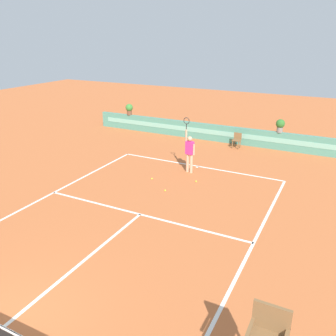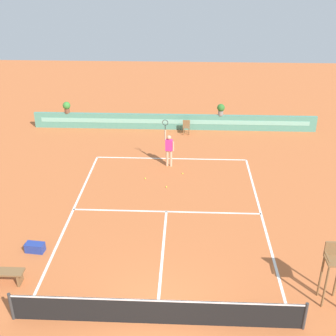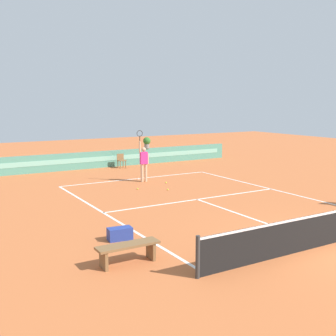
{
  "view_description": "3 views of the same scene",
  "coord_description": "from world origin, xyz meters",
  "px_view_note": "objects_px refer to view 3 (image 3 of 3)",
  "views": [
    {
      "loc": [
        5.97,
        -3.12,
        6.08
      ],
      "look_at": [
        -0.03,
        8.69,
        1.0
      ],
      "focal_mm": 37.54,
      "sensor_mm": 36.0,
      "label": 1
    },
    {
      "loc": [
        0.79,
        -9.66,
        10.07
      ],
      "look_at": [
        -0.03,
        8.69,
        1.0
      ],
      "focal_mm": 46.2,
      "sensor_mm": 36.0,
      "label": 2
    },
    {
      "loc": [
        -9.55,
        -7.36,
        3.95
      ],
      "look_at": [
        -0.03,
        8.69,
        1.0
      ],
      "focal_mm": 44.63,
      "sensor_mm": 36.0,
      "label": 3
    }
  ],
  "objects_px": {
    "ball_kid_chair": "(121,160)",
    "tennis_ball_near_baseline": "(138,189)",
    "tennis_ball_mid_court": "(168,189)",
    "gear_bag": "(120,234)",
    "potted_plant_right": "(147,142)",
    "tennis_player": "(144,161)",
    "bench_courtside": "(128,249)",
    "tennis_ball_by_sideline": "(166,183)"
  },
  "relations": [
    {
      "from": "tennis_ball_mid_court",
      "to": "tennis_ball_by_sideline",
      "type": "height_order",
      "value": "same"
    },
    {
      "from": "tennis_ball_mid_court",
      "to": "potted_plant_right",
      "type": "relative_size",
      "value": 0.09
    },
    {
      "from": "bench_courtside",
      "to": "gear_bag",
      "type": "relative_size",
      "value": 2.29
    },
    {
      "from": "ball_kid_chair",
      "to": "tennis_ball_near_baseline",
      "type": "distance_m",
      "value": 6.57
    },
    {
      "from": "gear_bag",
      "to": "tennis_ball_by_sideline",
      "type": "distance_m",
      "value": 8.64
    },
    {
      "from": "gear_bag",
      "to": "tennis_player",
      "type": "bearing_deg",
      "value": 58.17
    },
    {
      "from": "tennis_ball_by_sideline",
      "to": "gear_bag",
      "type": "bearing_deg",
      "value": -129.34
    },
    {
      "from": "tennis_ball_near_baseline",
      "to": "tennis_ball_mid_court",
      "type": "xyz_separation_m",
      "value": [
        1.11,
        -0.84,
        0.0
      ]
    },
    {
      "from": "bench_courtside",
      "to": "gear_bag",
      "type": "xyz_separation_m",
      "value": [
        0.58,
        1.78,
        -0.2
      ]
    },
    {
      "from": "gear_bag",
      "to": "bench_courtside",
      "type": "bearing_deg",
      "value": -108.01
    },
    {
      "from": "tennis_player",
      "to": "tennis_ball_near_baseline",
      "type": "height_order",
      "value": "tennis_player"
    },
    {
      "from": "tennis_ball_near_baseline",
      "to": "tennis_ball_by_sideline",
      "type": "height_order",
      "value": "same"
    },
    {
      "from": "ball_kid_chair",
      "to": "bench_courtside",
      "type": "height_order",
      "value": "ball_kid_chair"
    },
    {
      "from": "potted_plant_right",
      "to": "ball_kid_chair",
      "type": "bearing_deg",
      "value": -161.2
    },
    {
      "from": "bench_courtside",
      "to": "tennis_ball_by_sideline",
      "type": "bearing_deg",
      "value": 54.41
    },
    {
      "from": "tennis_player",
      "to": "tennis_ball_by_sideline",
      "type": "xyz_separation_m",
      "value": [
        0.75,
        -0.94,
        -1.02
      ]
    },
    {
      "from": "bench_courtside",
      "to": "tennis_ball_mid_court",
      "type": "bearing_deg",
      "value": 52.91
    },
    {
      "from": "tennis_player",
      "to": "tennis_ball_by_sideline",
      "type": "bearing_deg",
      "value": -51.52
    },
    {
      "from": "tennis_ball_near_baseline",
      "to": "bench_courtside",
      "type": "bearing_deg",
      "value": -118.08
    },
    {
      "from": "tennis_ball_by_sideline",
      "to": "potted_plant_right",
      "type": "bearing_deg",
      "value": 70.18
    },
    {
      "from": "tennis_ball_mid_court",
      "to": "tennis_ball_near_baseline",
      "type": "bearing_deg",
      "value": 142.63
    },
    {
      "from": "ball_kid_chair",
      "to": "tennis_player",
      "type": "distance_m",
      "value": 4.8
    },
    {
      "from": "ball_kid_chair",
      "to": "tennis_ball_by_sideline",
      "type": "xyz_separation_m",
      "value": [
        -0.14,
        -5.62,
        -0.44
      ]
    },
    {
      "from": "tennis_ball_near_baseline",
      "to": "potted_plant_right",
      "type": "bearing_deg",
      "value": 59.17
    },
    {
      "from": "ball_kid_chair",
      "to": "tennis_ball_mid_court",
      "type": "xyz_separation_m",
      "value": [
        -0.9,
        -7.08,
        -0.44
      ]
    },
    {
      "from": "bench_courtside",
      "to": "tennis_ball_mid_court",
      "type": "distance_m",
      "value": 8.77
    },
    {
      "from": "tennis_player",
      "to": "tennis_ball_near_baseline",
      "type": "xyz_separation_m",
      "value": [
        -1.13,
        -1.56,
        -1.02
      ]
    },
    {
      "from": "tennis_ball_by_sideline",
      "to": "potted_plant_right",
      "type": "distance_m",
      "value": 6.89
    },
    {
      "from": "tennis_player",
      "to": "tennis_ball_mid_court",
      "type": "bearing_deg",
      "value": -90.48
    },
    {
      "from": "gear_bag",
      "to": "tennis_player",
      "type": "xyz_separation_m",
      "value": [
        4.73,
        7.62,
        0.87
      ]
    },
    {
      "from": "potted_plant_right",
      "to": "bench_courtside",
      "type": "bearing_deg",
      "value": -119.39
    },
    {
      "from": "tennis_ball_mid_court",
      "to": "gear_bag",
      "type": "bearing_deg",
      "value": -132.07
    },
    {
      "from": "tennis_ball_near_baseline",
      "to": "potted_plant_right",
      "type": "xyz_separation_m",
      "value": [
        4.16,
        6.97,
        1.38
      ]
    },
    {
      "from": "tennis_ball_near_baseline",
      "to": "ball_kid_chair",
      "type": "bearing_deg",
      "value": 72.14
    },
    {
      "from": "ball_kid_chair",
      "to": "bench_courtside",
      "type": "relative_size",
      "value": 0.53
    },
    {
      "from": "ball_kid_chair",
      "to": "tennis_ball_near_baseline",
      "type": "bearing_deg",
      "value": -107.86
    },
    {
      "from": "bench_courtside",
      "to": "potted_plant_right",
      "type": "distance_m",
      "value": 17.02
    },
    {
      "from": "ball_kid_chair",
      "to": "gear_bag",
      "type": "height_order",
      "value": "ball_kid_chair"
    },
    {
      "from": "gear_bag",
      "to": "tennis_ball_by_sideline",
      "type": "relative_size",
      "value": 10.29
    },
    {
      "from": "potted_plant_right",
      "to": "tennis_ball_near_baseline",
      "type": "bearing_deg",
      "value": -120.83
    },
    {
      "from": "gear_bag",
      "to": "tennis_player",
      "type": "distance_m",
      "value": 9.01
    },
    {
      "from": "tennis_player",
      "to": "tennis_ball_near_baseline",
      "type": "bearing_deg",
      "value": -125.87
    }
  ]
}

